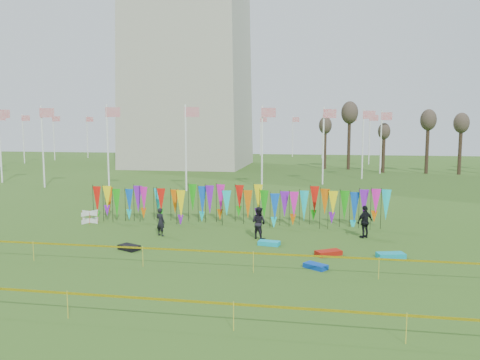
% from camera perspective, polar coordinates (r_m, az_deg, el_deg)
% --- Properties ---
extents(ground, '(160.00, 160.00, 0.00)m').
position_cam_1_polar(ground, '(22.37, -5.04, -9.04)').
color(ground, '#305618').
rests_on(ground, ground).
extents(flagpole_ring, '(57.40, 56.16, 8.00)m').
position_cam_1_polar(flagpole_ring, '(71.57, -6.06, 4.93)').
color(flagpole_ring, white).
rests_on(flagpole_ring, ground).
extents(banner_row, '(18.64, 0.64, 2.24)m').
position_cam_1_polar(banner_row, '(28.83, -0.88, -2.71)').
color(banner_row, black).
rests_on(banner_row, ground).
extents(caution_tape_near, '(26.00, 0.02, 0.90)m').
position_cam_1_polar(caution_tape_near, '(20.14, -7.34, -8.55)').
color(caution_tape_near, yellow).
rests_on(caution_tape_near, ground).
extents(caution_tape_far, '(26.00, 0.02, 0.90)m').
position_cam_1_polar(caution_tape_far, '(15.15, -13.75, -13.84)').
color(caution_tape_far, yellow).
rests_on(caution_tape_far, ground).
extents(box_kite, '(0.68, 0.68, 0.76)m').
position_cam_1_polar(box_kite, '(30.75, -17.84, -4.30)').
color(box_kite, red).
rests_on(box_kite, ground).
extents(person_left, '(0.69, 0.61, 1.56)m').
position_cam_1_polar(person_left, '(26.16, -9.66, -5.06)').
color(person_left, black).
rests_on(person_left, ground).
extents(person_mid, '(0.99, 0.86, 1.73)m').
position_cam_1_polar(person_mid, '(25.17, 2.29, -5.23)').
color(person_mid, black).
rests_on(person_mid, ground).
extents(person_right, '(1.18, 1.11, 1.78)m').
position_cam_1_polar(person_right, '(26.19, 14.99, -4.94)').
color(person_right, black).
rests_on(person_right, ground).
extents(kite_bag_turquoise, '(1.15, 0.71, 0.21)m').
position_cam_1_polar(kite_bag_turquoise, '(24.00, 3.57, -7.68)').
color(kite_bag_turquoise, '#0DB2D0').
rests_on(kite_bag_turquoise, ground).
extents(kite_bag_blue, '(1.09, 0.97, 0.20)m').
position_cam_1_polar(kite_bag_blue, '(20.43, 9.20, -10.33)').
color(kite_bag_blue, '#0A3DAC').
rests_on(kite_bag_blue, ground).
extents(kite_bag_red, '(1.32, 1.10, 0.22)m').
position_cam_1_polar(kite_bag_red, '(22.54, 10.73, -8.72)').
color(kite_bag_red, '#AD180B').
rests_on(kite_bag_red, ground).
extents(kite_bag_black, '(1.19, 1.00, 0.24)m').
position_cam_1_polar(kite_bag_black, '(23.71, -13.36, -8.00)').
color(kite_bag_black, black).
rests_on(kite_bag_black, ground).
extents(kite_bag_teal, '(1.35, 0.89, 0.24)m').
position_cam_1_polar(kite_bag_teal, '(22.78, 17.90, -8.75)').
color(kite_bag_teal, '#0C9EB4').
rests_on(kite_bag_teal, ground).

